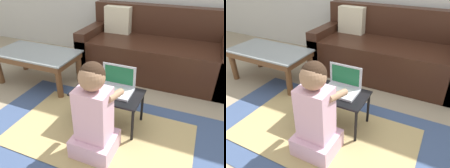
# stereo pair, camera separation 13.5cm
# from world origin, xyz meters

# --- Properties ---
(ground_plane) EXTENTS (16.00, 16.00, 0.00)m
(ground_plane) POSITION_xyz_m (0.00, 0.00, 0.00)
(ground_plane) COLOR gray
(area_rug) EXTENTS (2.25, 1.27, 0.01)m
(area_rug) POSITION_xyz_m (-0.05, -0.19, 0.00)
(area_rug) COLOR #3D517A
(area_rug) RESTS_ON ground_plane
(couch) EXTENTS (1.90, 0.84, 0.86)m
(couch) POSITION_xyz_m (0.08, 1.24, 0.30)
(couch) COLOR #381E14
(couch) RESTS_ON ground_plane
(coffee_table) EXTENTS (1.01, 0.54, 0.41)m
(coffee_table) POSITION_xyz_m (-1.17, 0.42, 0.34)
(coffee_table) COLOR gray
(coffee_table) RESTS_ON ground_plane
(laptop_desk) EXTENTS (0.63, 0.34, 0.35)m
(laptop_desk) POSITION_xyz_m (-0.05, 0.00, 0.31)
(laptop_desk) COLOR black
(laptop_desk) RESTS_ON ground_plane
(laptop) EXTENTS (0.32, 0.22, 0.23)m
(laptop) POSITION_xyz_m (0.01, 0.05, 0.39)
(laptop) COLOR #B7BCC6
(laptop) RESTS_ON laptop_desk
(computer_mouse) EXTENTS (0.07, 0.11, 0.04)m
(computer_mouse) POSITION_xyz_m (-0.20, -0.05, 0.37)
(computer_mouse) COLOR silver
(computer_mouse) RESTS_ON laptop_desk
(person_seated) EXTENTS (0.33, 0.42, 0.80)m
(person_seated) POSITION_xyz_m (0.01, -0.37, 0.37)
(person_seated) COLOR #E5B2CC
(person_seated) RESTS_ON ground_plane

